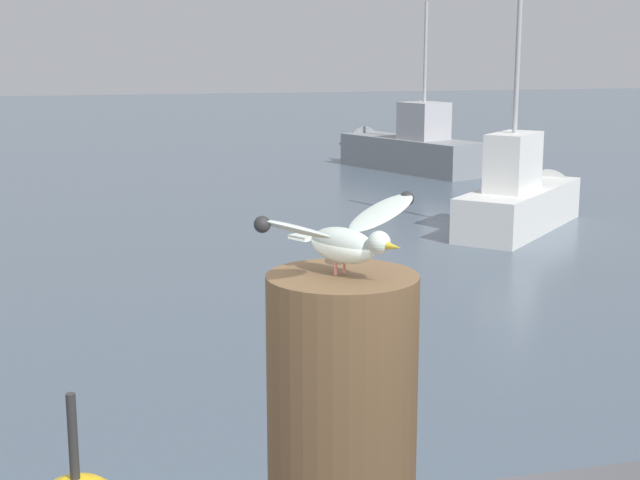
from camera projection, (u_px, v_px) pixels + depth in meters
name	position (u px, v px, depth m)	size (l,w,h in m)	color
mooring_post	(342.00, 417.00, 2.69)	(0.43, 0.43, 0.85)	#4C3823
seagull	(344.00, 235.00, 2.58)	(0.58, 0.41, 0.20)	#C66860
boat_grey	(400.00, 148.00, 23.51)	(2.96, 5.04, 4.20)	gray
boat_white	(526.00, 197.00, 15.93)	(3.71, 3.62, 4.52)	silver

